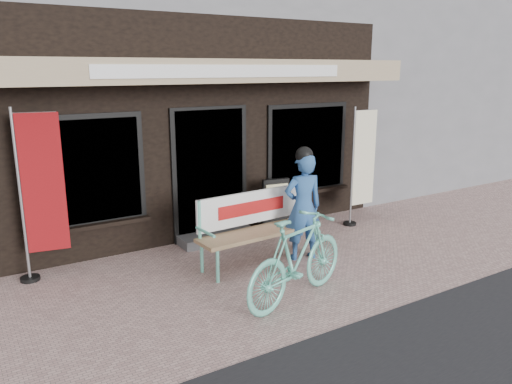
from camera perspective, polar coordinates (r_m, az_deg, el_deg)
ground at (r=6.95m, az=2.38°, el=-9.74°), size 70.00×70.00×0.00m
storefront at (r=10.83m, az=-12.82°, el=14.71°), size 7.00×6.77×6.00m
neighbor_right_near at (r=16.17m, az=17.10°, el=13.43°), size 10.00×7.00×5.60m
bench at (r=7.28m, az=0.03°, el=-3.44°), size 1.95×0.62×1.04m
person at (r=7.38m, az=5.40°, el=-1.46°), size 0.66×0.51×1.70m
bicycle at (r=6.13m, az=4.73°, el=-7.59°), size 1.88×1.00×1.09m
nobori_red at (r=7.13m, az=-23.46°, el=-0.09°), size 0.69×0.29×2.33m
nobori_cream at (r=9.19m, az=11.99°, el=3.11°), size 0.63×0.24×2.15m
menu_stand at (r=8.61m, az=2.25°, el=-1.54°), size 0.49×0.18×0.96m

